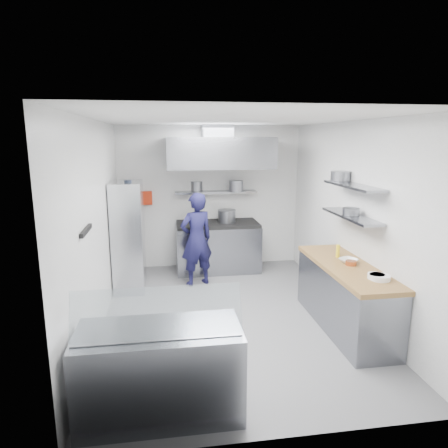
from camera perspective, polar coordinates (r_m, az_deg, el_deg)
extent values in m
plane|color=slate|center=(6.03, 0.87, -12.91)|extent=(5.00, 5.00, 0.00)
plane|color=silver|center=(5.47, 0.97, 14.74)|extent=(5.00, 5.00, 0.00)
cube|color=white|center=(8.02, -2.03, 3.86)|extent=(3.60, 2.80, 0.02)
cube|color=white|center=(3.23, 8.31, -8.81)|extent=(3.60, 2.80, 0.02)
cube|color=white|center=(5.58, -17.64, -0.35)|extent=(2.80, 5.00, 0.02)
cube|color=white|center=(6.13, 17.74, 0.73)|extent=(2.80, 5.00, 0.02)
cube|color=gray|center=(7.84, -0.91, -3.43)|extent=(1.60, 0.80, 0.90)
cube|color=black|center=(7.72, -0.92, 0.01)|extent=(1.57, 0.78, 0.06)
cylinder|color=slate|center=(7.67, -3.78, 0.89)|extent=(0.26, 0.26, 0.20)
cylinder|color=slate|center=(7.74, 0.39, 1.17)|extent=(0.35, 0.35, 0.24)
cube|color=gray|center=(7.86, -1.17, 4.58)|extent=(1.60, 0.30, 0.04)
cylinder|color=slate|center=(8.00, -3.95, 5.48)|extent=(0.24, 0.24, 0.18)
cylinder|color=slate|center=(7.75, 1.75, 5.44)|extent=(0.27, 0.27, 0.22)
cube|color=gray|center=(7.38, -0.78, 10.17)|extent=(1.90, 1.15, 0.55)
cube|color=slate|center=(7.60, -1.02, 13.09)|extent=(0.55, 0.55, 0.24)
cube|color=red|center=(7.91, -11.02, 3.68)|extent=(0.22, 0.10, 0.26)
imported|color=#131238|center=(6.99, -3.96, -2.21)|extent=(0.70, 0.59, 1.65)
cube|color=silver|center=(7.00, -13.48, -1.64)|extent=(0.50, 0.90, 1.85)
cube|color=white|center=(6.71, -13.66, -3.36)|extent=(0.16, 0.21, 0.18)
cube|color=yellow|center=(6.79, -13.73, 1.16)|extent=(0.13, 0.17, 0.15)
cylinder|color=black|center=(6.68, -13.53, 5.34)|extent=(0.12, 0.12, 0.18)
cube|color=black|center=(4.68, -19.11, -0.89)|extent=(0.04, 0.55, 0.05)
cube|color=gray|center=(5.75, 16.86, -10.15)|extent=(0.62, 2.00, 0.84)
cube|color=olive|center=(5.60, 17.14, -5.88)|extent=(0.65, 2.04, 0.06)
cylinder|color=white|center=(5.14, 21.37, -7.10)|extent=(0.24, 0.24, 0.06)
cylinder|color=white|center=(5.16, 20.91, -6.99)|extent=(0.20, 0.20, 0.06)
cylinder|color=#BC5F35|center=(5.59, 17.67, -5.32)|extent=(0.14, 0.14, 0.06)
cylinder|color=yellow|center=(5.88, 15.96, -3.74)|extent=(0.05, 0.05, 0.18)
imported|color=white|center=(5.68, 17.34, -5.02)|extent=(0.31, 0.31, 0.06)
cube|color=gray|center=(5.78, 17.68, 1.08)|extent=(0.30, 1.30, 0.04)
cube|color=gray|center=(5.72, 17.95, 5.21)|extent=(0.30, 1.30, 0.04)
cylinder|color=slate|center=(5.74, 17.69, 1.71)|extent=(0.23, 0.23, 0.10)
cylinder|color=slate|center=(6.15, 16.32, 6.60)|extent=(0.29, 0.29, 0.14)
cube|color=gray|center=(4.00, -9.09, -20.13)|extent=(1.50, 0.70, 0.85)
cube|color=silver|center=(3.59, -9.45, -12.40)|extent=(1.47, 0.19, 0.42)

